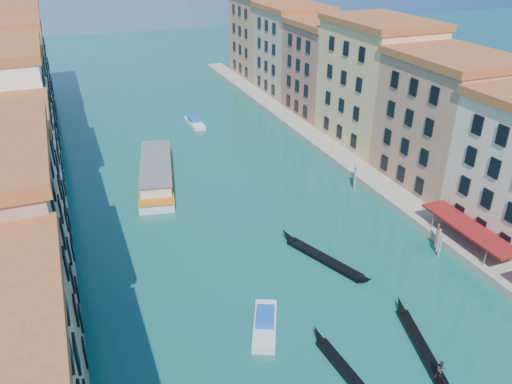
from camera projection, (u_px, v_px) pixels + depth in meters
The scene contains 9 objects.
left_bank_palazzos at pixel (1, 152), 58.81m from camera, with size 12.80×128.40×21.00m.
right_bank_palazzos at pixel (396, 99), 77.38m from camera, with size 12.80×128.40×21.00m.
quay at pixel (347, 162), 79.02m from camera, with size 4.00×140.00×1.00m, color gray.
vaporetto_far at pixel (156, 172), 73.55m from camera, with size 8.70×21.08×3.06m.
gondola_fore at pixel (349, 374), 41.04m from camera, with size 1.71×11.34×2.26m.
gondola_right at pixel (422, 345), 43.79m from camera, with size 3.96×11.55×2.34m.
gondola_far at pixel (322, 257), 55.91m from camera, with size 5.86×12.93×1.91m.
motorboat_mid at pixel (265, 323), 46.16m from camera, with size 4.60×6.75×1.35m.
motorboat_far at pixel (195, 122), 95.36m from camera, with size 2.46×6.92×1.41m.
Camera 1 is at (-18.05, 3.03, 32.60)m, focal length 35.00 mm.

